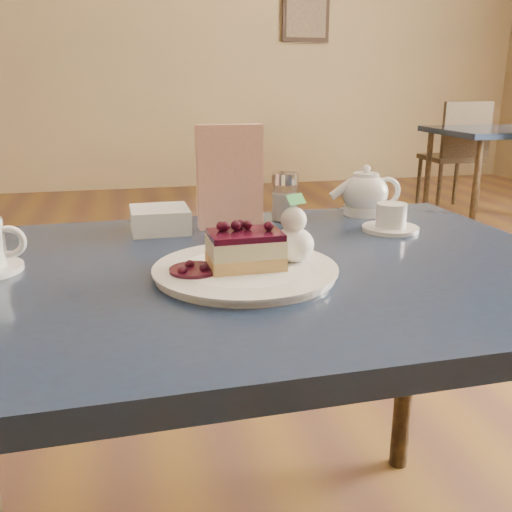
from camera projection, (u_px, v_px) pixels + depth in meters
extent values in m
cube|color=tan|center=(107.00, 18.00, 4.94)|extent=(8.00, 0.02, 3.00)
cube|color=black|center=(306.00, 11.00, 5.27)|extent=(0.45, 0.03, 0.55)
cube|color=#172641|center=(239.00, 277.00, 0.90)|extent=(1.11, 0.75, 0.04)
cylinder|color=#48361C|center=(407.00, 352.00, 1.40)|extent=(0.05, 0.05, 0.65)
cylinder|color=white|center=(245.00, 271.00, 0.85)|extent=(0.27, 0.27, 0.01)
cube|color=#E4B87D|center=(245.00, 261.00, 0.85)|extent=(0.11, 0.08, 0.02)
cube|color=beige|center=(245.00, 246.00, 0.84)|extent=(0.11, 0.08, 0.03)
cube|color=black|center=(245.00, 235.00, 0.84)|extent=(0.11, 0.08, 0.01)
ellipsoid|color=white|center=(293.00, 245.00, 0.87)|extent=(0.06, 0.06, 0.05)
cylinder|color=black|center=(194.00, 270.00, 0.83)|extent=(0.07, 0.07, 0.01)
torus|color=white|center=(9.00, 242.00, 0.86)|extent=(0.05, 0.01, 0.05)
cylinder|color=white|center=(390.00, 228.00, 1.11)|extent=(0.11, 0.11, 0.01)
cylinder|color=white|center=(391.00, 215.00, 1.10)|extent=(0.06, 0.06, 0.05)
ellipsoid|color=white|center=(365.00, 195.00, 1.24)|extent=(0.10, 0.10, 0.09)
cylinder|color=white|center=(366.00, 173.00, 1.22)|extent=(0.05, 0.05, 0.01)
cylinder|color=white|center=(334.00, 196.00, 1.22)|extent=(0.06, 0.02, 0.05)
cube|color=#FBE3C4|center=(230.00, 177.00, 1.11)|extent=(0.13, 0.03, 0.20)
cylinder|color=white|center=(285.00, 202.00, 1.18)|extent=(0.05, 0.05, 0.08)
cylinder|color=silver|center=(285.00, 178.00, 1.16)|extent=(0.05, 0.05, 0.02)
cube|color=white|center=(160.00, 219.00, 1.10)|extent=(0.11, 0.11, 0.05)
cube|color=#172641|center=(506.00, 131.00, 3.74)|extent=(0.92, 0.74, 0.04)
cylinder|color=#48361C|center=(475.00, 192.00, 3.49)|extent=(0.04, 0.04, 0.64)
cylinder|color=#48361C|center=(427.00, 177.00, 4.03)|extent=(0.04, 0.04, 0.64)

